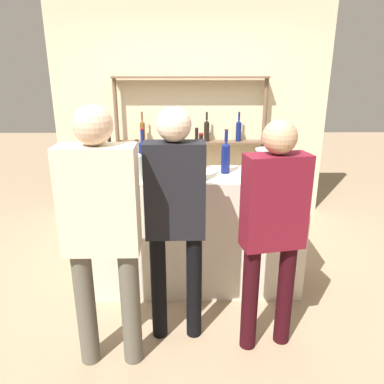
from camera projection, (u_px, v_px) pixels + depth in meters
ground_plane at (192, 283)px, 3.48m from camera, size 16.00×16.00×0.00m
bar_counter at (192, 231)px, 3.31m from camera, size 1.88×0.57×1.05m
back_wall at (190, 107)px, 4.81m from camera, size 3.48×0.12×2.80m
back_shelf at (191, 127)px, 4.71m from camera, size 1.91×0.18×1.78m
counter_bottle_0 at (143, 154)px, 3.22m from camera, size 0.08×0.08×0.37m
counter_bottle_1 at (111, 160)px, 3.03m from camera, size 0.08×0.08×0.36m
counter_bottle_2 at (138, 165)px, 2.93m from camera, size 0.07×0.07×0.33m
counter_bottle_3 at (226, 156)px, 3.13m from camera, size 0.08×0.08×0.37m
counter_bottle_4 at (201, 163)px, 2.92m from camera, size 0.09×0.09×0.38m
counter_bottle_5 at (197, 154)px, 3.22m from camera, size 0.08×0.08×0.37m
wine_glass at (171, 159)px, 3.13m from camera, size 0.07×0.07×0.17m
ice_bucket at (268, 161)px, 3.17m from camera, size 0.23×0.23×0.20m
cork_jar at (173, 169)px, 3.03m from camera, size 0.13×0.13×0.14m
customer_right at (273, 222)px, 2.42m from camera, size 0.43×0.26×1.62m
customer_center at (175, 209)px, 2.49m from camera, size 0.40×0.22×1.68m
customer_left at (101, 224)px, 2.25m from camera, size 0.46×0.23×1.72m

